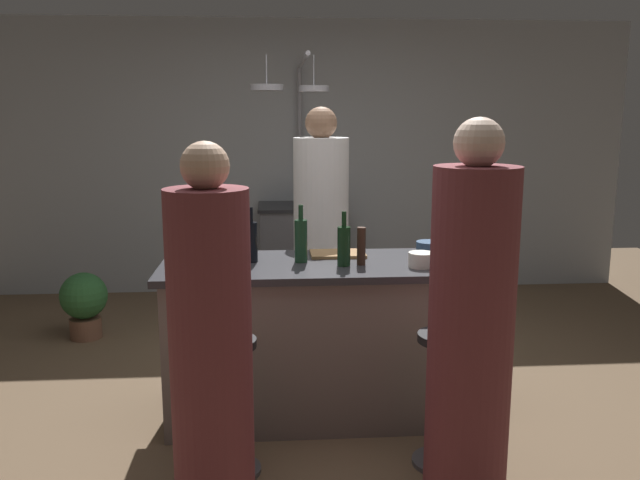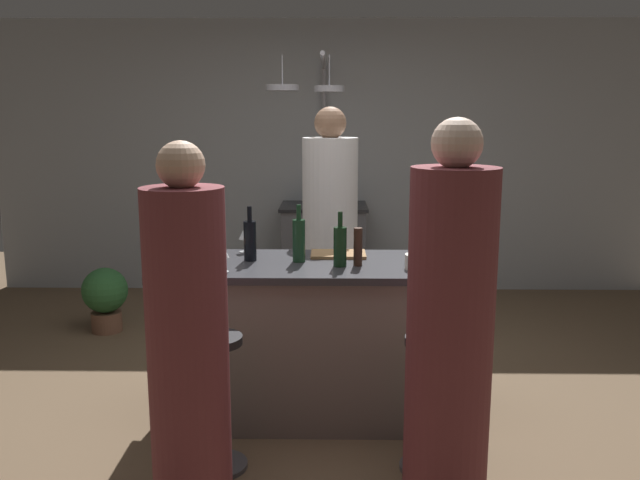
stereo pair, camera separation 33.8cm
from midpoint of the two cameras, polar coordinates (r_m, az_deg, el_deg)
name	(u,v)px [view 2 (the right image)]	position (r m, az deg, el deg)	size (l,w,h in m)	color
ground_plane	(320,412)	(3.97, 2.49, -14.76)	(9.00, 9.00, 0.00)	brown
back_wall	(324,158)	(6.44, 1.88, 7.15)	(6.40, 0.16, 2.60)	#9EA3A8
kitchen_island	(320,339)	(3.80, 2.54, -8.59)	(1.80, 0.72, 0.90)	slate
stove_range	(324,252)	(6.16, 1.90, -1.04)	(0.80, 0.64, 0.89)	#47474C
chef	(330,248)	(4.49, 3.03, -0.68)	(0.37, 0.37, 1.77)	white
bar_stool_left	(217,396)	(3.27, -5.96, -13.40)	(0.28, 0.28, 0.68)	#4C4C51
guest_left	(188,349)	(2.80, -8.00, -9.42)	(0.34, 0.34, 1.62)	brown
bar_stool_right	(430,398)	(3.31, 12.54, -13.28)	(0.28, 0.28, 0.68)	#4C4C51
guest_right	(449,340)	(2.85, 14.58, -8.45)	(0.36, 0.36, 1.71)	brown
overhead_pot_rack	(316,124)	(5.58, 1.38, 10.01)	(0.58, 1.44, 2.17)	gray
potted_plant	(105,295)	(5.46, -16.50, -4.66)	(0.36, 0.36, 0.52)	brown
cutting_board	(338,254)	(3.85, 4.12, -1.26)	(0.32, 0.22, 0.02)	#997047
pepper_mill	(358,247)	(3.59, 6.02, -0.62)	(0.05, 0.05, 0.21)	#382319
wine_bottle_green	(299,240)	(3.67, 0.79, 0.02)	(0.07, 0.07, 0.32)	#193D23
wine_bottle_red	(340,246)	(3.57, 4.47, -0.51)	(0.07, 0.07, 0.30)	#143319
wine_bottle_dark	(250,240)	(3.71, -3.52, 0.00)	(0.07, 0.07, 0.31)	black
wine_glass_by_chef	(186,248)	(3.58, -8.91, -0.75)	(0.07, 0.07, 0.15)	silver
wine_glass_near_right_guest	(244,235)	(3.93, -4.18, 0.40)	(0.07, 0.07, 0.15)	silver
wine_glass_near_left_guest	(223,253)	(3.43, -5.68, -1.15)	(0.07, 0.07, 0.15)	silver
mixing_bowl_blue	(431,250)	(3.91, 12.12, -0.87)	(0.15, 0.15, 0.08)	#334C6B
mixing_bowl_wooden	(197,254)	(3.77, -8.17, -1.24)	(0.20, 0.20, 0.07)	brown
mixing_bowl_ceramic	(418,262)	(3.58, 11.22, -1.89)	(0.14, 0.14, 0.08)	silver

